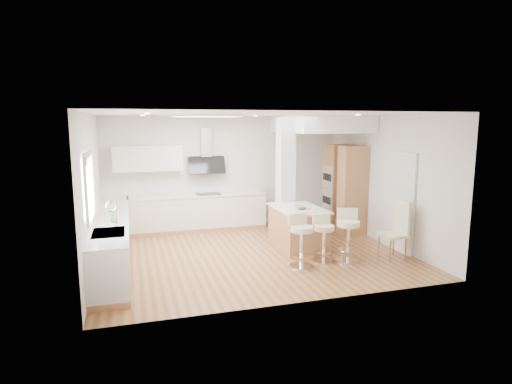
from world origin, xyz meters
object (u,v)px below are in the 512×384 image
object	(u,v)px
bar_stool_b	(324,236)
dining_chair	(397,228)
bar_stool_a	(301,238)
bar_stool_c	(348,232)
peninsula	(298,227)

from	to	relation	value
bar_stool_b	dining_chair	bearing A→B (deg)	-8.03
bar_stool_a	bar_stool_c	distance (m)	0.99
peninsula	bar_stool_a	bearing A→B (deg)	-109.32
bar_stool_a	dining_chair	bearing A→B (deg)	-11.96
bar_stool_c	bar_stool_b	bearing A→B (deg)	-171.99
bar_stool_b	bar_stool_c	xyz separation A→B (m)	(0.46, -0.10, 0.06)
bar_stool_b	peninsula	bearing A→B (deg)	98.31
bar_stool_a	dining_chair	distance (m)	1.99
peninsula	dining_chair	world-z (taller)	dining_chair
bar_stool_a	dining_chair	size ratio (longest dim) A/B	0.85
bar_stool_b	dining_chair	xyz separation A→B (m)	(1.46, -0.23, 0.11)
peninsula	dining_chair	bearing A→B (deg)	-37.59
peninsula	bar_stool_b	distance (m)	1.00
peninsula	bar_stool_c	distance (m)	1.24
bar_stool_c	peninsula	bearing A→B (deg)	138.88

